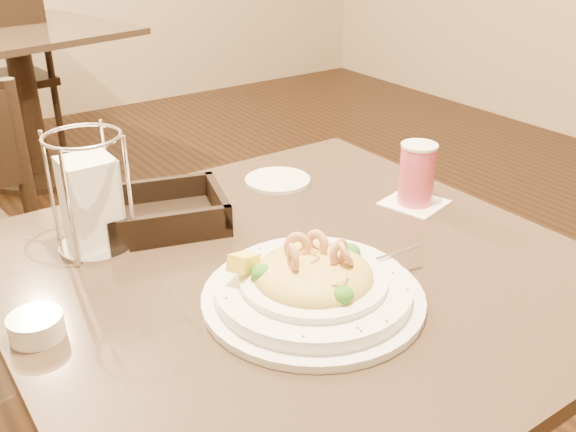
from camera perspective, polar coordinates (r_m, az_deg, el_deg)
main_table at (r=1.19m, az=0.57°, el=-14.12°), size 0.90×0.90×0.74m
background_table at (r=3.42m, az=-22.53°, el=11.21°), size 1.08×1.08×0.74m
dining_chair_far at (r=3.62m, az=-23.75°, el=11.56°), size 0.46×0.46×0.93m
pasta_bowl at (r=0.95m, az=2.25°, el=-6.05°), size 0.37×0.33×0.11m
drink_glass at (r=1.26m, az=11.38°, el=3.62°), size 0.13×0.13×0.12m
bread_basket at (r=1.19m, az=-10.83°, el=0.16°), size 0.25×0.23×0.06m
napkin_caddy at (r=1.11m, az=-17.10°, el=1.34°), size 0.13×0.13×0.20m
side_plate at (r=1.36m, az=-0.93°, el=3.19°), size 0.15×0.15×0.01m
butter_ramekin at (r=0.94m, az=-21.48°, el=-9.10°), size 0.09×0.09×0.03m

